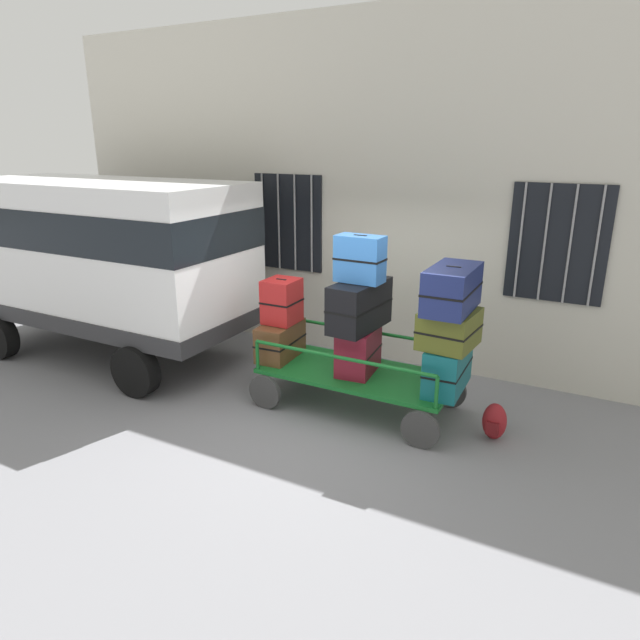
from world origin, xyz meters
TOP-DOWN VIEW (x-y plane):
  - ground_plane at (0.00, 0.00)m, footprint 40.00×40.00m
  - building_wall at (0.00, 2.23)m, footprint 12.00×0.38m
  - van at (-3.94, 0.23)m, footprint 4.56×2.04m
  - luggage_cart at (0.23, 0.34)m, footprint 2.49×1.19m
  - cart_railing at (0.23, 0.34)m, footprint 2.36×1.05m
  - suitcase_left_bottom at (-0.89, 0.32)m, footprint 0.45×0.78m
  - suitcase_left_middle at (-0.89, 0.38)m, footprint 0.42×0.46m
  - suitcase_midleft_bottom at (0.23, 0.35)m, footprint 0.47×0.69m
  - suitcase_midleft_middle at (0.23, 0.36)m, footprint 0.50×0.97m
  - suitcase_midleft_top at (0.23, 0.34)m, footprint 0.58×0.32m
  - suitcase_center_bottom at (1.35, 0.38)m, footprint 0.43×0.88m
  - suitcase_center_middle at (1.35, 0.32)m, footprint 0.62×0.72m
  - suitcase_center_top at (1.35, 0.32)m, footprint 0.47×0.92m
  - backpack at (1.93, 0.35)m, footprint 0.27×0.22m

SIDE VIEW (x-z plane):
  - ground_plane at x=0.00m, z-range 0.00..0.00m
  - backpack at x=1.93m, z-range 0.00..0.44m
  - luggage_cart at x=0.23m, z-range 0.16..0.65m
  - suitcase_left_bottom at x=-0.89m, z-range 0.49..0.96m
  - suitcase_center_bottom at x=1.35m, z-range 0.49..1.04m
  - suitcase_midleft_bottom at x=0.23m, z-range 0.49..1.06m
  - cart_railing at x=0.23m, z-range 0.62..1.01m
  - suitcase_center_middle at x=1.35m, z-range 1.04..1.46m
  - suitcase_left_middle at x=-0.89m, z-range 0.96..1.55m
  - suitcase_midleft_middle at x=0.23m, z-range 1.06..1.65m
  - van at x=-3.94m, z-range 0.31..3.01m
  - suitcase_center_top at x=1.35m, z-range 1.46..1.96m
  - suitcase_midleft_top at x=0.23m, z-range 1.65..2.21m
  - building_wall at x=0.00m, z-range 0.00..5.00m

